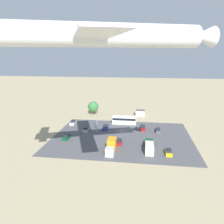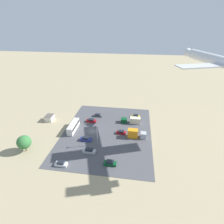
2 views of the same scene
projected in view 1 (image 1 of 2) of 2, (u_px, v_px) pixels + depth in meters
ground_plane at (123, 131)px, 83.54m from camera, size 400.00×400.00×0.00m
parking_lot_surface at (122, 137)px, 77.34m from camera, size 48.32×37.52×0.08m
shed_building at (140, 113)px, 104.36m from camera, size 4.29×3.51×2.68m
bus at (124, 120)px, 91.36m from camera, size 10.05×2.46×3.35m
parked_car_0 at (119, 142)px, 71.36m from camera, size 1.75×4.04×1.50m
parked_car_1 at (158, 130)px, 82.23m from camera, size 1.70×4.45×1.42m
parked_car_2 at (143, 128)px, 84.85m from camera, size 1.91×4.57×1.62m
parked_car_3 at (86, 129)px, 83.16m from camera, size 1.78×4.79×1.66m
parked_car_4 at (105, 127)px, 85.32m from camera, size 1.95×4.59×1.66m
parked_car_5 at (73, 123)px, 91.48m from camera, size 1.79×4.06×1.58m
parked_car_6 at (66, 137)px, 75.65m from camera, size 1.91×4.26×1.54m
parked_car_7 at (168, 152)px, 63.82m from camera, size 1.84×4.12×1.51m
parked_truck_0 at (149, 147)px, 65.96m from camera, size 2.47×9.06×2.85m
parked_truck_1 at (111, 146)px, 65.44m from camera, size 2.49×7.59×3.56m
tree_near_shed at (93, 107)px, 105.17m from camera, size 5.08×5.08×6.54m
light_pole_lot_centre at (97, 121)px, 79.52m from camera, size 0.90×0.28×8.63m
airplane at (97, 35)px, 32.97m from camera, size 37.72×31.91×9.00m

